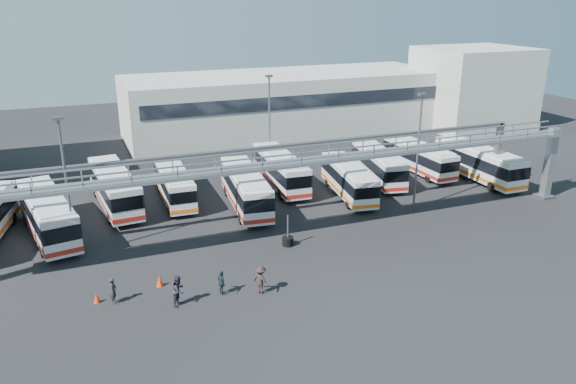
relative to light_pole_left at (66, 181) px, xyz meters
name	(u,v)px	position (x,y,z in m)	size (l,w,h in m)	color
ground	(324,265)	(16.00, -8.00, -5.73)	(140.00, 140.00, 0.00)	black
gantry	(292,167)	(16.00, -2.13, -0.22)	(51.40, 5.15, 7.10)	gray
warehouse	(285,104)	(28.00, 30.00, -1.73)	(42.00, 14.00, 8.00)	#9E9E99
building_right	(473,88)	(54.00, 24.00, -0.23)	(14.00, 12.00, 11.00)	#B2B2AD
light_pole_left	(66,181)	(0.00, 0.00, 0.00)	(0.70, 0.35, 10.21)	#4C4F54
light_pole_mid	(418,146)	(28.00, -1.00, 0.00)	(0.70, 0.35, 10.21)	#4C4F54
light_pole_back	(269,119)	(20.00, 14.00, 0.00)	(0.70, 0.35, 10.21)	#4C4F54
bus_1	(47,213)	(-1.75, 4.47, -3.82)	(4.66, 11.65, 3.45)	silver
bus_2	(114,187)	(3.70, 9.13, -3.81)	(3.65, 11.60, 3.47)	silver
bus_3	(174,183)	(8.89, 8.94, -4.03)	(2.66, 10.15, 3.06)	silver
bus_4	(246,188)	(14.38, 4.78, -3.86)	(3.75, 11.34, 3.38)	silver
bus_5	(280,169)	(19.27, 9.02, -3.89)	(3.09, 11.05, 3.32)	silver
bus_6	(348,178)	(24.21, 4.19, -4.02)	(3.90, 10.38, 3.08)	silver
bus_7	(378,164)	(29.13, 7.16, -3.99)	(4.29, 10.63, 3.15)	silver
bus_8	(419,157)	(34.50, 7.95, -4.00)	(2.59, 10.31, 3.12)	silver
bus_9	(478,162)	(38.64, 3.64, -3.82)	(2.64, 11.34, 3.44)	silver
pedestrian_a	(113,290)	(1.91, -7.80, -4.88)	(0.62, 0.41, 1.70)	#22222A
pedestrian_b	(179,290)	(5.58, -9.50, -4.75)	(0.95, 0.74, 1.95)	#221F2B
pedestrian_c	(261,280)	(10.67, -10.00, -4.80)	(1.20, 0.69, 1.86)	black
pedestrian_d	(222,283)	(8.32, -9.24, -4.92)	(0.95, 0.40, 1.62)	#18252C
cone_left	(97,298)	(0.92, -7.39, -5.41)	(0.40, 0.40, 0.64)	red
cone_right	(160,281)	(4.86, -6.72, -5.35)	(0.47, 0.47, 0.75)	red
tire_stack	(288,240)	(14.88, -3.99, -5.31)	(0.86, 0.86, 2.45)	black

